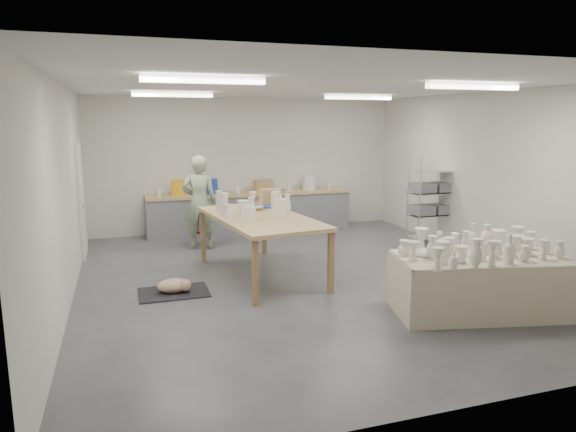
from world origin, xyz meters
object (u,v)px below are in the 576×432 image
object	(u,v)px
potter	(200,202)
drying_table	(478,282)
red_stool	(199,232)
work_table	(260,216)

from	to	relation	value
potter	drying_table	bearing A→B (deg)	134.51
drying_table	red_stool	size ratio (longest dim) A/B	5.88
potter	red_stool	distance (m)	0.71
work_table	potter	xyz separation A→B (m)	(-0.67, 2.04, -0.06)
work_table	red_stool	bearing A→B (deg)	98.75
drying_table	work_table	distance (m)	3.46
drying_table	red_stool	bearing A→B (deg)	133.67
drying_table	potter	world-z (taller)	potter
work_table	potter	distance (m)	2.15
drying_table	red_stool	xyz separation A→B (m)	(-2.92, 4.88, -0.16)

